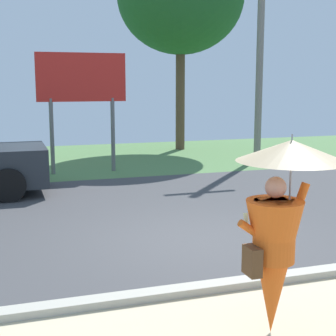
% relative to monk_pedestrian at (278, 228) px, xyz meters
% --- Properties ---
extents(ground_plane, '(40.00, 22.00, 0.20)m').
position_rel_monk_pedestrian_xyz_m(ground_plane, '(0.40, 6.17, -1.21)').
color(ground_plane, '#424244').
extents(monk_pedestrian, '(1.14, 1.14, 2.13)m').
position_rel_monk_pedestrian_xyz_m(monk_pedestrian, '(0.00, 0.00, 0.00)').
color(monk_pedestrian, '#E55B19').
rests_on(monk_pedestrian, ground_plane).
extents(utility_pole, '(1.80, 0.24, 7.95)m').
position_rel_monk_pedestrian_xyz_m(utility_pole, '(5.74, 11.20, 3.00)').
color(utility_pole, gray).
rests_on(utility_pole, ground_plane).
extents(roadside_billboard, '(2.60, 0.12, 3.50)m').
position_rel_monk_pedestrian_xyz_m(roadside_billboard, '(-0.42, 10.48, 1.39)').
color(roadside_billboard, slate).
rests_on(roadside_billboard, ground_plane).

